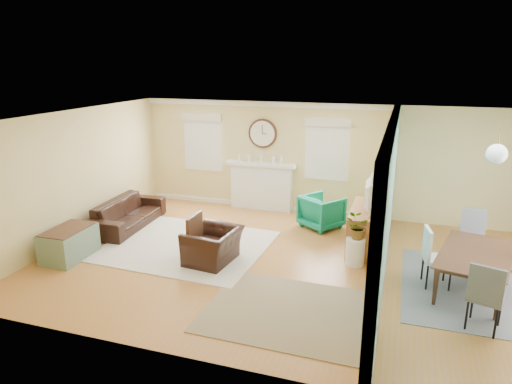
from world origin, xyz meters
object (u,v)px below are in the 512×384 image
Objects in this scene: green_chair at (322,212)px; sofa at (128,213)px; credenza at (364,228)px; dining_table at (476,272)px; eames_chair at (213,246)px.

sofa is at bearing 52.16° from green_chair.
credenza is 2.21m from dining_table.
sofa is 2.64× the size of green_chair.
sofa is 1.15× the size of dining_table.
green_chair is (1.54, 2.39, 0.05)m from eames_chair.
dining_table is at bearing -99.78° from sofa.
green_chair is at bearing 153.37° from eames_chair.
dining_table is (1.84, -1.22, -0.08)m from credenza.
credenza reaches higher than green_chair.
sofa is 5.03m from credenza.
sofa is 2.75m from eames_chair.
eames_chair is 0.62× the size of credenza.
eames_chair is at bearing -117.25° from sofa.
credenza is (0.97, -0.85, 0.04)m from green_chair.
credenza reaches higher than eames_chair.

